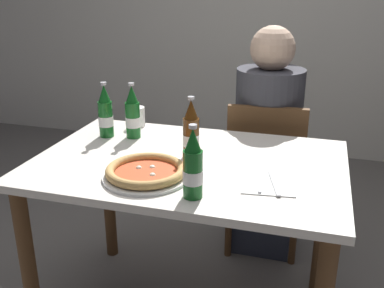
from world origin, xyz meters
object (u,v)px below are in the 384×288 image
(chair_behind_table, at_px, (265,169))
(beer_bottle_center, at_px, (191,132))
(beer_bottle_right, at_px, (106,114))
(dining_table_main, at_px, (189,187))
(pizza_margherita_near, at_px, (146,172))
(diner_seated, at_px, (266,148))
(paper_cup, at_px, (137,117))
(beer_bottle_extra, at_px, (133,115))
(napkin_with_cutlery, at_px, (268,184))
(beer_bottle_left, at_px, (193,167))

(chair_behind_table, height_order, beer_bottle_center, beer_bottle_center)
(beer_bottle_center, height_order, beer_bottle_right, same)
(dining_table_main, xyz_separation_m, pizza_margherita_near, (-0.10, -0.19, 0.14))
(diner_seated, distance_m, paper_cup, 0.70)
(dining_table_main, relative_size, beer_bottle_extra, 4.86)
(diner_seated, height_order, beer_bottle_extra, diner_seated)
(pizza_margherita_near, xyz_separation_m, beer_bottle_extra, (-0.21, 0.39, 0.08))
(paper_cup, bearing_deg, beer_bottle_extra, -73.61)
(beer_bottle_right, bearing_deg, beer_bottle_center, -16.88)
(chair_behind_table, height_order, napkin_with_cutlery, chair_behind_table)
(napkin_with_cutlery, height_order, paper_cup, paper_cup)
(chair_behind_table, bearing_deg, beer_bottle_extra, 33.34)
(chair_behind_table, bearing_deg, pizza_margherita_near, 63.40)
(pizza_margherita_near, height_order, napkin_with_cutlery, pizza_margherita_near)
(beer_bottle_left, bearing_deg, dining_table_main, 109.35)
(pizza_margherita_near, height_order, beer_bottle_right, beer_bottle_right)
(beer_bottle_left, distance_m, beer_bottle_center, 0.34)
(diner_seated, relative_size, napkin_with_cutlery, 6.04)
(beer_bottle_left, height_order, beer_bottle_right, same)
(dining_table_main, relative_size, pizza_margherita_near, 3.84)
(pizza_margherita_near, bearing_deg, beer_bottle_left, -25.71)
(diner_seated, bearing_deg, beer_bottle_center, -110.07)
(chair_behind_table, xyz_separation_m, pizza_margherita_near, (-0.33, -0.80, 0.29))
(pizza_margherita_near, xyz_separation_m, beer_bottle_center, (0.10, 0.23, 0.08))
(beer_bottle_extra, bearing_deg, beer_bottle_left, -49.24)
(chair_behind_table, bearing_deg, dining_table_main, 64.89)
(beer_bottle_left, distance_m, beer_bottle_right, 0.71)
(diner_seated, distance_m, beer_bottle_left, 1.00)
(chair_behind_table, relative_size, beer_bottle_extra, 3.44)
(diner_seated, relative_size, beer_bottle_right, 4.89)
(beer_bottle_center, bearing_deg, paper_cup, 139.81)
(dining_table_main, relative_size, paper_cup, 12.63)
(dining_table_main, bearing_deg, beer_bottle_extra, 148.69)
(diner_seated, distance_m, napkin_with_cutlery, 0.81)
(dining_table_main, height_order, beer_bottle_left, beer_bottle_left)
(dining_table_main, height_order, napkin_with_cutlery, napkin_with_cutlery)
(pizza_margherita_near, bearing_deg, beer_bottle_right, 132.65)
(chair_behind_table, distance_m, beer_bottle_extra, 0.78)
(pizza_margherita_near, relative_size, napkin_with_cutlery, 1.56)
(pizza_margherita_near, bearing_deg, chair_behind_table, 67.50)
(dining_table_main, height_order, beer_bottle_extra, beer_bottle_extra)
(chair_behind_table, xyz_separation_m, beer_bottle_right, (-0.67, -0.44, 0.37))
(diner_seated, distance_m, beer_bottle_center, 0.72)
(beer_bottle_extra, xyz_separation_m, paper_cup, (-0.04, 0.15, -0.06))
(beer_bottle_center, relative_size, beer_bottle_right, 1.00)
(paper_cup, bearing_deg, beer_bottle_left, -53.95)
(beer_bottle_center, distance_m, paper_cup, 0.47)
(beer_bottle_left, height_order, napkin_with_cutlery, beer_bottle_left)
(beer_bottle_right, bearing_deg, beer_bottle_left, -40.66)
(diner_seated, relative_size, beer_bottle_extra, 4.89)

